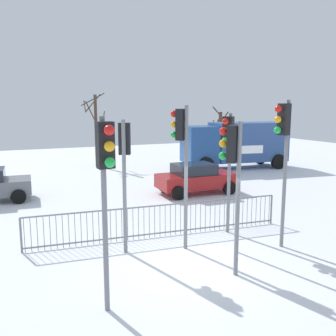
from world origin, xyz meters
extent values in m
plane|color=white|center=(0.00, 0.00, 0.00)|extent=(60.00, 60.00, 0.00)
cylinder|color=slate|center=(2.25, 1.83, 2.00)|extent=(0.11, 0.11, 4.00)
cube|color=black|center=(2.12, 1.73, 3.45)|extent=(0.36, 0.39, 0.90)
sphere|color=red|center=(1.91, 1.59, 3.75)|extent=(0.20, 0.20, 0.20)
sphere|color=orange|center=(1.91, 1.59, 3.45)|extent=(0.20, 0.20, 0.20)
sphere|color=green|center=(1.91, 1.59, 3.15)|extent=(0.20, 0.20, 0.20)
cylinder|color=slate|center=(3.05, 0.06, 2.20)|extent=(0.11, 0.11, 4.40)
cube|color=black|center=(2.89, 0.03, 3.85)|extent=(0.27, 0.35, 0.90)
sphere|color=red|center=(2.64, 0.00, 4.15)|extent=(0.20, 0.20, 0.20)
sphere|color=orange|center=(2.64, 0.00, 3.85)|extent=(0.20, 0.20, 0.20)
sphere|color=green|center=(2.64, 0.00, 3.55)|extent=(0.20, 0.20, 0.20)
cylinder|color=slate|center=(-1.44, 1.51, 1.93)|extent=(0.11, 0.11, 3.86)
cube|color=black|center=(-1.37, 1.66, 3.31)|extent=(0.38, 0.34, 0.90)
sphere|color=red|center=(-1.26, 1.88, 3.61)|extent=(0.20, 0.20, 0.20)
sphere|color=orange|center=(-1.26, 1.88, 3.31)|extent=(0.20, 0.20, 0.20)
sphere|color=green|center=(-1.26, 1.88, 3.01)|extent=(0.20, 0.20, 0.20)
cylinder|color=slate|center=(-2.72, -1.35, 2.02)|extent=(0.11, 0.11, 4.04)
cube|color=black|center=(-2.71, -1.51, 3.49)|extent=(0.33, 0.24, 0.90)
sphere|color=red|center=(-2.70, -1.76, 3.79)|extent=(0.20, 0.20, 0.20)
sphere|color=orange|center=(-2.70, -1.76, 3.49)|extent=(0.20, 0.20, 0.20)
sphere|color=green|center=(-2.70, -1.76, 3.19)|extent=(0.20, 0.20, 0.20)
cylinder|color=slate|center=(0.68, -1.02, 1.94)|extent=(0.11, 0.11, 3.87)
cube|color=black|center=(0.58, -0.89, 3.32)|extent=(0.39, 0.37, 0.90)
sphere|color=red|center=(0.42, -0.70, 3.62)|extent=(0.20, 0.20, 0.20)
sphere|color=orange|center=(0.42, -0.70, 3.32)|extent=(0.20, 0.20, 0.20)
sphere|color=green|center=(0.42, -0.70, 3.02)|extent=(0.20, 0.20, 0.20)
cylinder|color=slate|center=(0.30, 1.09, 2.13)|extent=(0.11, 0.11, 4.25)
cube|color=black|center=(0.21, 1.22, 3.70)|extent=(0.39, 0.36, 0.90)
sphere|color=red|center=(0.06, 1.43, 4.00)|extent=(0.20, 0.20, 0.20)
sphere|color=orange|center=(0.06, 1.43, 3.70)|extent=(0.20, 0.20, 0.20)
sphere|color=green|center=(0.06, 1.43, 3.40)|extent=(0.20, 0.20, 0.20)
cylinder|color=slate|center=(1.53, 0.26, 1.68)|extent=(0.09, 0.09, 3.36)
cube|color=white|center=(1.92, 0.20, 3.01)|extent=(0.70, 0.14, 0.22)
cube|color=slate|center=(-0.01, 2.34, 1.05)|extent=(8.44, 0.71, 0.04)
cube|color=slate|center=(-0.01, 2.34, 0.12)|extent=(8.44, 0.71, 0.04)
cylinder|color=slate|center=(-4.14, 2.67, 0.53)|extent=(0.02, 0.02, 1.05)
cylinder|color=slate|center=(-3.96, 2.66, 0.53)|extent=(0.02, 0.02, 1.05)
cylinder|color=slate|center=(-3.78, 2.64, 0.53)|extent=(0.02, 0.02, 1.05)
cylinder|color=slate|center=(-3.60, 2.63, 0.53)|extent=(0.02, 0.02, 1.05)
cylinder|color=slate|center=(-3.42, 2.61, 0.53)|extent=(0.02, 0.02, 1.05)
cylinder|color=slate|center=(-3.24, 2.60, 0.53)|extent=(0.02, 0.02, 1.05)
cylinder|color=slate|center=(-3.06, 2.59, 0.53)|extent=(0.02, 0.02, 1.05)
cylinder|color=slate|center=(-2.89, 2.57, 0.53)|extent=(0.02, 0.02, 1.05)
cylinder|color=slate|center=(-2.71, 2.56, 0.53)|extent=(0.02, 0.02, 1.05)
cylinder|color=slate|center=(-2.53, 2.54, 0.53)|extent=(0.02, 0.02, 1.05)
cylinder|color=slate|center=(-2.35, 2.53, 0.53)|extent=(0.02, 0.02, 1.05)
cylinder|color=slate|center=(-2.17, 2.51, 0.53)|extent=(0.02, 0.02, 1.05)
cylinder|color=slate|center=(-1.99, 2.50, 0.53)|extent=(0.02, 0.02, 1.05)
cylinder|color=slate|center=(-1.81, 2.48, 0.53)|extent=(0.02, 0.02, 1.05)
cylinder|color=slate|center=(-1.63, 2.47, 0.53)|extent=(0.02, 0.02, 1.05)
cylinder|color=slate|center=(-1.45, 2.46, 0.53)|extent=(0.02, 0.02, 1.05)
cylinder|color=slate|center=(-1.27, 2.44, 0.53)|extent=(0.02, 0.02, 1.05)
cylinder|color=slate|center=(-1.09, 2.43, 0.53)|extent=(0.02, 0.02, 1.05)
cylinder|color=slate|center=(-0.91, 2.41, 0.53)|extent=(0.02, 0.02, 1.05)
cylinder|color=slate|center=(-0.73, 2.40, 0.53)|extent=(0.02, 0.02, 1.05)
cylinder|color=slate|center=(-0.55, 2.38, 0.53)|extent=(0.02, 0.02, 1.05)
cylinder|color=slate|center=(-0.37, 2.37, 0.53)|extent=(0.02, 0.02, 1.05)
cylinder|color=slate|center=(-0.19, 2.36, 0.53)|extent=(0.02, 0.02, 1.05)
cylinder|color=slate|center=(-0.01, 2.34, 0.53)|extent=(0.02, 0.02, 1.05)
cylinder|color=slate|center=(0.17, 2.33, 0.53)|extent=(0.02, 0.02, 1.05)
cylinder|color=slate|center=(0.35, 2.31, 0.53)|extent=(0.02, 0.02, 1.05)
cylinder|color=slate|center=(0.53, 2.30, 0.53)|extent=(0.02, 0.02, 1.05)
cylinder|color=slate|center=(0.70, 2.28, 0.53)|extent=(0.02, 0.02, 1.05)
cylinder|color=slate|center=(0.88, 2.27, 0.53)|extent=(0.02, 0.02, 1.05)
cylinder|color=slate|center=(1.06, 2.26, 0.53)|extent=(0.02, 0.02, 1.05)
cylinder|color=slate|center=(1.24, 2.24, 0.53)|extent=(0.02, 0.02, 1.05)
cylinder|color=slate|center=(1.42, 2.23, 0.53)|extent=(0.02, 0.02, 1.05)
cylinder|color=slate|center=(1.60, 2.21, 0.53)|extent=(0.02, 0.02, 1.05)
cylinder|color=slate|center=(1.78, 2.20, 0.53)|extent=(0.02, 0.02, 1.05)
cylinder|color=slate|center=(1.96, 2.18, 0.53)|extent=(0.02, 0.02, 1.05)
cylinder|color=slate|center=(2.14, 2.17, 0.53)|extent=(0.02, 0.02, 1.05)
cylinder|color=slate|center=(2.32, 2.15, 0.53)|extent=(0.02, 0.02, 1.05)
cylinder|color=slate|center=(2.50, 2.14, 0.53)|extent=(0.02, 0.02, 1.05)
cylinder|color=slate|center=(2.68, 2.13, 0.53)|extent=(0.02, 0.02, 1.05)
cylinder|color=slate|center=(2.86, 2.11, 0.53)|extent=(0.02, 0.02, 1.05)
cylinder|color=slate|center=(3.04, 2.10, 0.53)|extent=(0.02, 0.02, 1.05)
cylinder|color=slate|center=(3.22, 2.08, 0.53)|extent=(0.02, 0.02, 1.05)
cylinder|color=slate|center=(3.40, 2.07, 0.53)|extent=(0.02, 0.02, 1.05)
cylinder|color=slate|center=(3.58, 2.05, 0.53)|extent=(0.02, 0.02, 1.05)
cylinder|color=slate|center=(3.76, 2.04, 0.53)|extent=(0.02, 0.02, 1.05)
cylinder|color=slate|center=(3.94, 2.03, 0.53)|extent=(0.02, 0.02, 1.05)
cylinder|color=slate|center=(4.11, 2.01, 0.53)|extent=(0.02, 0.02, 1.05)
cylinder|color=slate|center=(-4.23, 2.68, 0.53)|extent=(0.06, 0.06, 1.05)
cylinder|color=slate|center=(4.20, 2.00, 0.53)|extent=(0.06, 0.06, 1.05)
cube|color=maroon|center=(3.95, 7.30, 0.65)|extent=(3.84, 1.78, 0.65)
cube|color=#1E232D|center=(3.80, 7.30, 1.20)|extent=(1.93, 1.54, 0.55)
cylinder|color=black|center=(5.31, 8.12, 0.32)|extent=(0.64, 0.23, 0.64)
cylinder|color=black|center=(5.28, 6.42, 0.32)|extent=(0.64, 0.23, 0.64)
cylinder|color=black|center=(2.62, 8.18, 0.32)|extent=(0.64, 0.23, 0.64)
cylinder|color=black|center=(2.58, 6.48, 0.32)|extent=(0.64, 0.23, 0.64)
cylinder|color=black|center=(-4.01, 10.34, 0.32)|extent=(0.65, 0.26, 0.64)
cylinder|color=black|center=(-4.10, 8.65, 0.32)|extent=(0.65, 0.26, 0.64)
cube|color=#33518C|center=(10.81, 12.81, 1.80)|extent=(5.26, 3.00, 2.60)
cube|color=navy|center=(7.29, 13.24, 1.70)|extent=(2.27, 2.53, 2.40)
cylinder|color=black|center=(7.14, 12.05, 0.50)|extent=(1.03, 0.42, 1.00)
cylinder|color=black|center=(7.44, 14.43, 0.50)|extent=(1.03, 0.42, 1.00)
cylinder|color=black|center=(12.35, 11.41, 0.50)|extent=(1.03, 0.42, 1.00)
cylinder|color=black|center=(12.65, 13.79, 0.50)|extent=(1.03, 0.42, 1.00)
cylinder|color=#473828|center=(12.55, 19.30, 1.85)|extent=(0.30, 0.30, 3.69)
cylinder|color=#473828|center=(12.07, 19.49, 2.52)|extent=(0.49, 1.07, 0.95)
cylinder|color=#473828|center=(12.98, 19.48, 3.15)|extent=(0.47, 0.97, 1.15)
cylinder|color=#473828|center=(12.86, 19.46, 2.83)|extent=(0.44, 0.75, 0.92)
cylinder|color=#473828|center=(12.36, 19.54, 2.62)|extent=(0.61, 0.52, 0.90)
cylinder|color=#473828|center=(12.19, 18.84, 3.47)|extent=(1.05, 0.86, 1.40)
cylinder|color=#473828|center=(1.38, 17.47, 2.49)|extent=(0.21, 0.21, 4.98)
cylinder|color=#473828|center=(1.34, 18.01, 4.41)|extent=(1.15, 0.16, 1.27)
cylinder|color=#473828|center=(1.92, 17.41, 3.41)|extent=(0.20, 1.13, 0.91)
cylinder|color=#473828|center=(1.40, 18.29, 4.67)|extent=(1.69, 0.12, 0.93)
cylinder|color=#473828|center=(0.67, 17.56, 4.18)|extent=(0.27, 1.47, 0.82)
cylinder|color=#473828|center=(1.01, 17.18, 3.75)|extent=(0.66, 0.83, 1.60)
camera|label=1|loc=(-4.45, -8.53, 4.25)|focal=40.05mm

